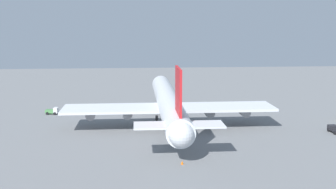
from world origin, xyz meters
TOP-DOWN VIEW (x-y plane):
  - ground_plane at (0.00, 0.00)m, footprint 292.08×292.08m
  - cargo_airplane at (-0.46, 0.00)m, footprint 73.02×58.12m
  - baggage_tug at (16.46, 35.64)m, footprint 2.78×4.20m
  - pushback_tractor at (-12.17, -43.76)m, footprint 5.12×2.85m
  - safety_cone_nose at (32.86, -0.76)m, footprint 0.50×0.50m
  - safety_cone_tail at (-32.86, -0.36)m, footprint 0.56×0.56m

SIDE VIEW (x-z plane):
  - ground_plane at x=0.00m, z-range 0.00..0.00m
  - safety_cone_nose at x=32.86m, z-range 0.00..0.72m
  - safety_cone_tail at x=-32.86m, z-range 0.00..0.80m
  - baggage_tug at x=16.46m, z-range -0.04..2.18m
  - pushback_tractor at x=-12.17m, z-range 0.03..2.33m
  - cargo_airplane at x=-0.46m, z-range -3.26..16.41m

